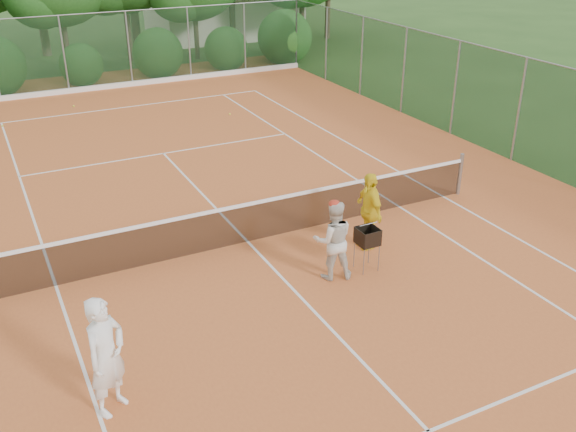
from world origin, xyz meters
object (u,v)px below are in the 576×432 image
(player_yellow, at_px, (369,211))
(player_white, at_px, (107,356))
(player_center_grp, at_px, (333,240))
(ball_hopper, at_px, (368,237))

(player_yellow, bearing_deg, player_white, -60.51)
(player_white, relative_size, player_center_grp, 1.13)
(player_white, xyz_separation_m, player_center_grp, (4.80, 1.80, -0.12))
(player_center_grp, relative_size, ball_hopper, 1.82)
(player_center_grp, distance_m, ball_hopper, 0.78)
(player_yellow, xyz_separation_m, ball_hopper, (-0.56, -0.82, -0.12))
(player_white, height_order, ball_hopper, player_white)
(player_white, xyz_separation_m, player_yellow, (6.14, 2.57, -0.09))
(player_center_grp, bearing_deg, player_white, -159.44)
(player_center_grp, xyz_separation_m, player_yellow, (1.34, 0.77, 0.03))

